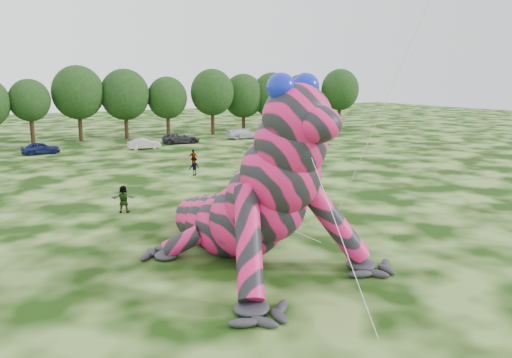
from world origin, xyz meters
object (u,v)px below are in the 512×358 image
object	(u,v)px
tree_10	(79,104)
tree_17	(340,98)
tree_14	(243,103)
tree_9	(31,112)
car_7	(244,134)
spectator_5	(124,199)
car_6	(181,138)
tree_16	(301,101)
tree_12	(168,107)
tree_11	(125,104)
car_5	(144,144)
car_4	(41,148)
tree_13	(212,102)
spectator_2	(194,166)
inflatable_gecko	(229,166)
tree_15	(272,102)
spectator_3	(193,158)

from	to	relation	value
tree_10	tree_17	world-z (taller)	tree_10
tree_14	tree_9	bearing A→B (deg)	-177.57
car_7	spectator_5	bearing A→B (deg)	147.06
tree_10	car_6	size ratio (longest dim) A/B	2.06
tree_16	car_6	xyz separation A→B (m)	(-26.68, -10.03, -3.98)
tree_14	tree_12	bearing A→B (deg)	-175.82
tree_10	tree_11	size ratio (longest dim) A/B	1.04
tree_10	tree_12	size ratio (longest dim) A/B	1.17
car_7	car_5	bearing A→B (deg)	108.24
tree_12	spectator_5	world-z (taller)	tree_12
tree_14	car_4	distance (m)	34.39
tree_14	car_5	size ratio (longest dim) A/B	2.34
tree_11	car_5	xyz separation A→B (m)	(-1.05, -11.71, -4.37)
tree_14	car_7	distance (m)	10.86
tree_17	car_6	size ratio (longest dim) A/B	2.02
tree_12	tree_13	size ratio (longest dim) A/B	0.89
tree_11	tree_16	size ratio (longest dim) A/B	1.07
tree_10	car_6	world-z (taller)	tree_10
car_6	spectator_2	size ratio (longest dim) A/B	2.97
tree_16	car_5	world-z (taller)	tree_16
car_7	spectator_5	size ratio (longest dim) A/B	2.76
inflatable_gecko	tree_17	bearing A→B (deg)	34.79
inflatable_gecko	tree_11	distance (m)	51.48
tree_14	car_4	world-z (taller)	tree_14
tree_10	tree_17	xyz separation A→B (m)	(44.55, -1.92, -0.10)
tree_14	car_6	xyz separation A→B (m)	(-14.69, -9.38, -3.99)
tree_15	car_6	distance (m)	21.82
tree_10	tree_17	size ratio (longest dim) A/B	1.02
tree_14	tree_17	size ratio (longest dim) A/B	0.91
tree_11	car_4	bearing A→B (deg)	-142.45
tree_9	car_7	xyz separation A→B (m)	(27.65, -7.55, -3.60)
tree_16	car_7	xyz separation A→B (m)	(-16.74, -9.58, -3.94)
tree_12	tree_15	size ratio (longest dim) A/B	0.93
tree_9	tree_11	size ratio (longest dim) A/B	0.86
tree_16	car_6	bearing A→B (deg)	-159.39
tree_14	spectator_5	world-z (taller)	tree_14
car_4	car_7	world-z (taller)	car_7
car_6	car_5	bearing A→B (deg)	123.40
tree_17	spectator_5	xyz separation A→B (m)	(-49.39, -38.62, -4.22)
tree_11	tree_14	size ratio (longest dim) A/B	1.07
tree_10	tree_14	xyz separation A→B (m)	(26.06, 0.14, -0.55)
spectator_3	spectator_2	xyz separation A→B (m)	(-1.70, -4.29, -0.02)
tree_11	car_6	bearing A→B (deg)	-60.62
car_6	spectator_5	size ratio (longest dim) A/B	2.76
spectator_3	spectator_5	distance (m)	17.45
tree_13	car_7	bearing A→B (deg)	-77.84
spectator_2	tree_9	bearing A→B (deg)	-84.38
tree_9	tree_12	size ratio (longest dim) A/B	0.97
car_6	spectator_2	xyz separation A→B (m)	(-7.19, -21.82, 0.15)
tree_10	tree_9	bearing A→B (deg)	-168.98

